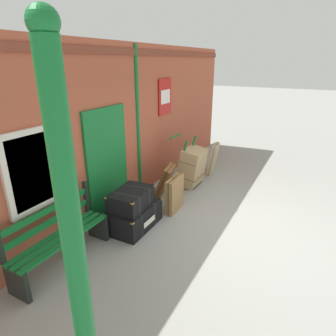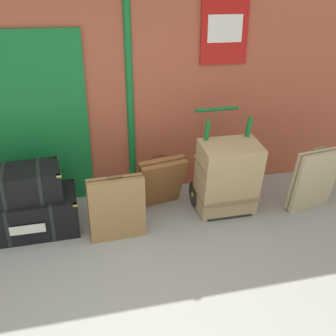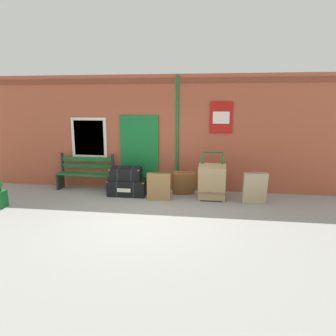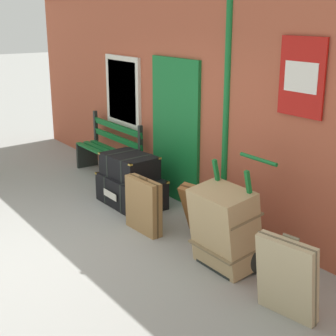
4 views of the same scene
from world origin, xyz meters
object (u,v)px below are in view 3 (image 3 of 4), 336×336
suitcase_beige (184,183)px  suitcase_slate (159,187)px  platform_bench (86,174)px  large_brown_trunk (212,182)px  steamer_trunk_base (128,187)px  porters_trolley (212,188)px  suitcase_brown (255,188)px  steamer_trunk_middle (126,174)px

suitcase_beige → suitcase_slate: (-0.59, -0.53, 0.01)m
platform_bench → suitcase_beige: 2.85m
platform_bench → suitcase_slate: 2.39m
large_brown_trunk → suitcase_beige: (-0.74, 0.33, -0.13)m
steamer_trunk_base → porters_trolley: bearing=0.0°
platform_bench → suitcase_brown: (4.63, -0.74, -0.05)m
porters_trolley → steamer_trunk_base: bearing=-180.0°
steamer_trunk_base → large_brown_trunk: large_brown_trunk is taller
steamer_trunk_middle → porters_trolley: 2.31m
large_brown_trunk → steamer_trunk_base: bearing=175.5°
platform_bench → porters_trolley: bearing=-6.3°
suitcase_beige → suitcase_slate: suitcase_slate is taller
steamer_trunk_base → suitcase_slate: suitcase_slate is taller
porters_trolley → large_brown_trunk: size_ratio=1.27×
steamer_trunk_base → steamer_trunk_middle: size_ratio=1.20×
steamer_trunk_middle → porters_trolley: (2.29, -0.00, -0.31)m
suitcase_brown → large_brown_trunk: bearing=170.9°
suitcase_slate → suitcase_beige: bearing=42.1°
steamer_trunk_base → suitcase_brown: (3.28, -0.34, 0.18)m
large_brown_trunk → suitcase_slate: bearing=-171.6°
steamer_trunk_base → suitcase_beige: suitcase_beige is taller
large_brown_trunk → suitcase_brown: size_ratio=1.15×
suitcase_beige → porters_trolley: bearing=-12.0°
porters_trolley → suitcase_slate: porters_trolley is taller
steamer_trunk_middle → suitcase_brown: (3.33, -0.35, -0.19)m
platform_bench → steamer_trunk_base: bearing=-16.3°
porters_trolley → suitcase_beige: size_ratio=1.74×
porters_trolley → large_brown_trunk: porters_trolley is taller
porters_trolley → suitcase_brown: porters_trolley is taller
steamer_trunk_middle → suitcase_beige: bearing=5.7°
steamer_trunk_middle → suitcase_slate: steamer_trunk_middle is taller
suitcase_slate → steamer_trunk_base: bearing=157.9°
steamer_trunk_middle → suitcase_beige: 1.57m
steamer_trunk_middle → suitcase_beige: steamer_trunk_middle is taller
suitcase_brown → suitcase_slate: bearing=-179.3°
large_brown_trunk → suitcase_beige: bearing=155.7°
suitcase_slate → platform_bench: bearing=161.3°
suitcase_beige → suitcase_slate: 0.79m
suitcase_brown → steamer_trunk_base: bearing=174.1°
platform_bench → suitcase_beige: (2.84, -0.24, -0.11)m
platform_bench → porters_trolley: (3.59, -0.39, -0.17)m
platform_bench → suitcase_beige: platform_bench is taller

